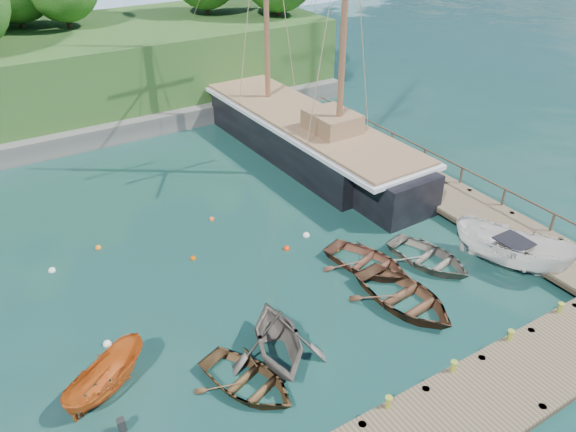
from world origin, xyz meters
name	(u,v)px	position (x,y,z in m)	size (l,w,h in m)	color
ground	(324,321)	(0.00, 0.00, 0.00)	(160.00, 160.00, 0.00)	#183D31
dock_near	(482,401)	(2.00, -6.50, 0.43)	(20.00, 3.20, 1.10)	#4C3E2B
dock_east	(416,178)	(11.50, 7.00, 0.43)	(3.20, 24.00, 1.10)	#4C3E2B
bollard_1	(386,419)	(-1.00, -5.10, 0.00)	(0.26, 0.26, 0.45)	olive
bollard_2	(450,383)	(2.00, -5.10, 0.00)	(0.26, 0.26, 0.45)	olive
bollard_3	(506,351)	(5.00, -5.10, 0.00)	(0.26, 0.26, 0.45)	olive
bollard_4	(555,323)	(8.00, -5.10, 0.00)	(0.26, 0.26, 0.45)	olive
rowboat_0	(248,387)	(-4.33, -1.43, 0.00)	(2.82, 3.95, 0.82)	brown
rowboat_1	(278,358)	(-2.67, -0.77, 0.00)	(3.62, 4.20, 2.21)	#5D574E
rowboat_2	(404,305)	(3.51, -0.94, 0.00)	(3.49, 4.88, 1.01)	#523320
rowboat_3	(428,263)	(6.50, 0.71, 0.00)	(3.03, 4.24, 0.88)	#6A6558
rowboat_4	(367,268)	(3.80, 1.95, 0.00)	(3.06, 4.29, 0.89)	brown
motorboat_orange	(108,390)	(-8.62, 1.07, 0.00)	(1.38, 3.66, 1.41)	#C35618
cabin_boat_white	(508,266)	(9.54, -1.43, 0.00)	(2.08, 5.54, 2.14)	white
schooner	(300,136)	(8.17, 14.45, 1.14)	(5.58, 27.90, 20.52)	black
mooring_buoy_0	(107,344)	(-7.99, 3.36, 0.00)	(0.34, 0.34, 0.34)	white
mooring_buoy_1	(193,259)	(-2.80, 6.91, 0.00)	(0.28, 0.28, 0.28)	#D35200
mooring_buoy_2	(287,249)	(1.44, 5.26, 0.00)	(0.34, 0.34, 0.34)	red
mooring_buoy_3	(306,236)	(2.91, 5.75, 0.00)	(0.37, 0.37, 0.37)	white
mooring_buoy_4	(98,248)	(-6.42, 10.21, 0.00)	(0.31, 0.31, 0.31)	orange
mooring_buoy_5	(212,220)	(-0.51, 9.73, 0.00)	(0.28, 0.28, 0.28)	#FA571D
mooring_buoy_6	(52,271)	(-8.77, 9.47, 0.00)	(0.34, 0.34, 0.34)	white
mooring_buoy_7	(336,250)	(3.45, 3.91, 0.00)	(0.33, 0.33, 0.33)	orange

